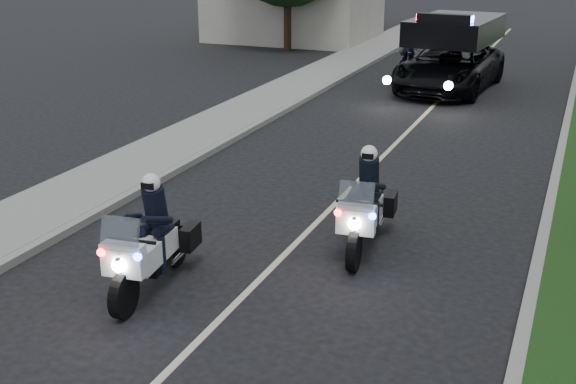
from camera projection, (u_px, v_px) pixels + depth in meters
name	position (u px, v px, depth m)	size (l,w,h in m)	color
ground	(261.00, 278.00, 11.64)	(120.00, 120.00, 0.00)	black
curb_right	(562.00, 144.00, 18.82)	(0.20, 60.00, 0.15)	gray
curb_left	(275.00, 115.00, 21.79)	(0.20, 60.00, 0.15)	gray
sidewalk_left	(243.00, 112.00, 22.18)	(2.00, 60.00, 0.16)	gray
lane_marking	(408.00, 131.00, 20.33)	(0.12, 50.00, 0.01)	#BFB78C
police_moto_left	(154.00, 288.00, 11.33)	(0.77, 2.19, 1.86)	silver
police_moto_right	(364.00, 248.00, 12.77)	(0.77, 2.19, 1.86)	silver
police_suv	(448.00, 90.00, 25.68)	(2.81, 6.06, 2.95)	black
bicycle	(407.00, 73.00, 28.83)	(0.61, 1.74, 0.91)	black
cyclist	(407.00, 73.00, 28.83)	(0.59, 0.39, 1.63)	black
tree_left_near	(288.00, 50.00, 34.32)	(5.59, 5.59, 9.31)	#123714
tree_left_far	(325.00, 31.00, 40.99)	(6.34, 6.34, 10.56)	#193310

